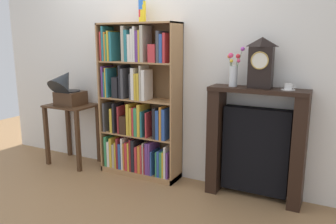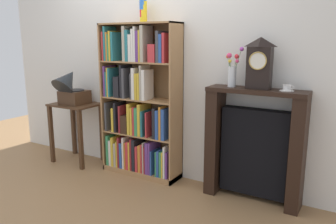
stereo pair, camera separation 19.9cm
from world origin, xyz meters
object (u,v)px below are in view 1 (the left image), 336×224
(side_table_left, at_px, (72,120))
(gramophone, at_px, (67,88))
(fireplace_mantel, at_px, (256,145))
(mantel_clock, at_px, (261,63))
(teacup_with_saucer, at_px, (288,87))
(cup_stack, at_px, (142,11))
(flower_vase, at_px, (234,72))
(bookshelf, at_px, (138,110))

(side_table_left, height_order, gramophone, gramophone)
(side_table_left, xyz_separation_m, fireplace_mantel, (2.27, 0.11, -0.01))
(mantel_clock, height_order, teacup_with_saucer, mantel_clock)
(cup_stack, height_order, gramophone, cup_stack)
(side_table_left, xyz_separation_m, teacup_with_saucer, (2.53, 0.09, 0.57))
(side_table_left, distance_m, flower_vase, 2.14)
(teacup_with_saucer, bearing_deg, fireplace_mantel, 175.56)
(gramophone, relative_size, teacup_with_saucer, 4.00)
(bookshelf, bearing_deg, teacup_with_saucer, 0.43)
(bookshelf, bearing_deg, gramophone, -172.06)
(gramophone, bearing_deg, mantel_clock, 3.51)
(flower_vase, relative_size, teacup_with_saucer, 2.99)
(bookshelf, relative_size, teacup_with_saucer, 13.69)
(gramophone, distance_m, teacup_with_saucer, 2.54)
(mantel_clock, xyz_separation_m, teacup_with_saucer, (0.26, 0.00, -0.21))
(bookshelf, xyz_separation_m, flower_vase, (1.09, 0.01, 0.48))
(cup_stack, relative_size, mantel_clock, 0.52)
(cup_stack, relative_size, flower_vase, 0.64)
(teacup_with_saucer, bearing_deg, side_table_left, -178.07)
(flower_vase, bearing_deg, gramophone, -176.05)
(side_table_left, distance_m, fireplace_mantel, 2.27)
(bookshelf, xyz_separation_m, mantel_clock, (1.35, 0.01, 0.57))
(cup_stack, height_order, fireplace_mantel, cup_stack)
(side_table_left, bearing_deg, teacup_with_saucer, 1.93)
(side_table_left, bearing_deg, gramophone, -90.00)
(fireplace_mantel, relative_size, mantel_clock, 2.36)
(side_table_left, bearing_deg, mantel_clock, 2.09)
(bookshelf, relative_size, gramophone, 3.42)
(gramophone, bearing_deg, teacup_with_saucer, 3.21)
(teacup_with_saucer, bearing_deg, gramophone, -176.79)
(fireplace_mantel, bearing_deg, bookshelf, -178.59)
(cup_stack, distance_m, gramophone, 1.33)
(cup_stack, xyz_separation_m, teacup_with_saucer, (1.55, -0.03, -0.72))
(flower_vase, distance_m, teacup_with_saucer, 0.52)
(bookshelf, distance_m, gramophone, 0.96)
(bookshelf, height_order, teacup_with_saucer, bookshelf)
(bookshelf, xyz_separation_m, teacup_with_saucer, (1.60, 0.01, 0.36))
(bookshelf, distance_m, mantel_clock, 1.46)
(fireplace_mantel, bearing_deg, side_table_left, -177.32)
(cup_stack, bearing_deg, fireplace_mantel, -0.47)
(side_table_left, distance_m, gramophone, 0.42)
(bookshelf, relative_size, mantel_clock, 3.69)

